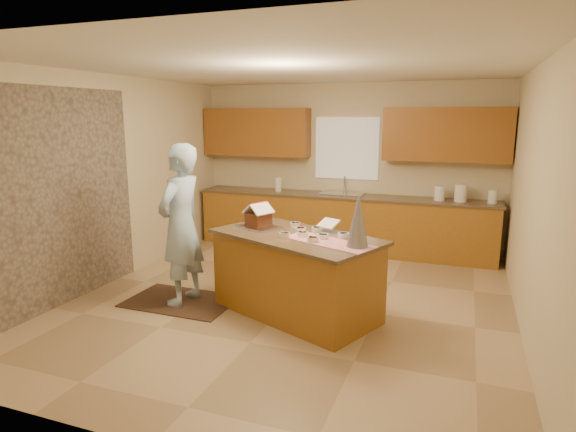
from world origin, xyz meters
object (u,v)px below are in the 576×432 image
object	(u,v)px
tinsel_tree	(358,220)
gingerbread_house	(258,217)
island_base	(296,276)
boy	(181,225)

from	to	relation	value
tinsel_tree	gingerbread_house	distance (m)	1.32
tinsel_tree	gingerbread_house	size ratio (longest dim) A/B	1.51
island_base	gingerbread_house	bearing A→B (deg)	-174.81
boy	tinsel_tree	bearing A→B (deg)	90.37
boy	gingerbread_house	distance (m)	0.90
gingerbread_house	island_base	bearing A→B (deg)	-17.65
island_base	boy	xyz separation A→B (m)	(-1.35, -0.15, 0.51)
island_base	boy	size ratio (longest dim) A/B	0.95
tinsel_tree	boy	bearing A→B (deg)	177.16
tinsel_tree	gingerbread_house	bearing A→B (deg)	161.46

